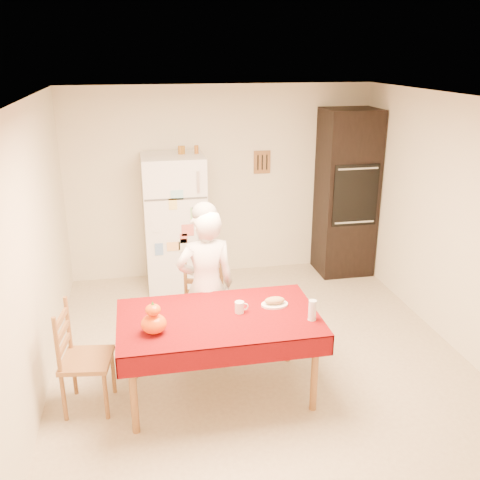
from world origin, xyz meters
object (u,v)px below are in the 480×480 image
object	(u,v)px
refrigerator	(175,223)
coffee_mug	(239,307)
chair_left	(78,354)
wine_glass	(312,310)
oven_cabinet	(346,193)
chair_far	(203,305)
pumpkin_lower	(154,324)
seated_woman	(206,286)
dining_table	(219,323)
bread_plate	(275,305)

from	to	relation	value
refrigerator	coffee_mug	xyz separation A→B (m)	(0.35, -2.38, -0.04)
refrigerator	chair_left	xyz separation A→B (m)	(-1.01, -2.38, -0.34)
wine_glass	oven_cabinet	bearing A→B (deg)	63.12
chair_far	pumpkin_lower	size ratio (longest dim) A/B	4.59
seated_woman	dining_table	bearing A→B (deg)	88.46
dining_table	seated_woman	xyz separation A→B (m)	(-0.02, 0.60, 0.08)
refrigerator	wine_glass	xyz separation A→B (m)	(0.92, -2.63, -0.00)
refrigerator	pumpkin_lower	size ratio (longest dim) A/B	8.22
refrigerator	chair_far	bearing A→B (deg)	-85.78
chair_left	refrigerator	bearing A→B (deg)	-15.14
seated_woman	refrigerator	bearing A→B (deg)	-89.40
refrigerator	dining_table	distance (m)	2.43
dining_table	chair_left	size ratio (longest dim) A/B	1.79
oven_cabinet	refrigerator	bearing A→B (deg)	-178.82
refrigerator	dining_table	world-z (taller)	refrigerator
refrigerator	pumpkin_lower	bearing A→B (deg)	-98.39
dining_table	wine_glass	xyz separation A→B (m)	(0.76, -0.21, 0.16)
refrigerator	pumpkin_lower	distance (m)	2.62
dining_table	pumpkin_lower	bearing A→B (deg)	-162.50
chair_left	pumpkin_lower	size ratio (longest dim) A/B	4.59
pumpkin_lower	bread_plate	bearing A→B (deg)	14.51
pumpkin_lower	refrigerator	bearing A→B (deg)	81.61
oven_cabinet	wine_glass	xyz separation A→B (m)	(-1.36, -2.67, -0.25)
chair_left	coffee_mug	distance (m)	1.40
chair_far	bread_plate	bearing A→B (deg)	-35.42
seated_woman	bread_plate	distance (m)	0.74
coffee_mug	seated_woman	bearing A→B (deg)	110.44
chair_far	wine_glass	bearing A→B (deg)	-36.74
dining_table	bread_plate	distance (m)	0.53
refrigerator	bread_plate	world-z (taller)	refrigerator
dining_table	coffee_mug	xyz separation A→B (m)	(0.19, 0.03, 0.12)
seated_woman	coffee_mug	world-z (taller)	seated_woman
coffee_mug	pumpkin_lower	xyz separation A→B (m)	(-0.74, -0.21, 0.03)
chair_far	chair_left	distance (m)	1.33
refrigerator	seated_woman	bearing A→B (deg)	-85.54
oven_cabinet	wine_glass	size ratio (longest dim) A/B	12.50
refrigerator	oven_cabinet	bearing A→B (deg)	1.18
refrigerator	seated_woman	xyz separation A→B (m)	(0.14, -1.81, -0.08)
dining_table	oven_cabinet	bearing A→B (deg)	49.36
bread_plate	chair_far	bearing A→B (deg)	131.45
dining_table	bread_plate	world-z (taller)	bread_plate
oven_cabinet	dining_table	xyz separation A→B (m)	(-2.11, -2.46, -0.41)
coffee_mug	bread_plate	xyz separation A→B (m)	(0.33, 0.07, -0.04)
seated_woman	wine_glass	size ratio (longest dim) A/B	8.77
seated_woman	wine_glass	bearing A→B (deg)	130.00
chair_far	pumpkin_lower	distance (m)	1.09
seated_woman	bread_plate	bearing A→B (deg)	133.51
dining_table	pumpkin_lower	xyz separation A→B (m)	(-0.55, -0.17, 0.15)
seated_woman	wine_glass	world-z (taller)	seated_woman
wine_glass	coffee_mug	bearing A→B (deg)	156.71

